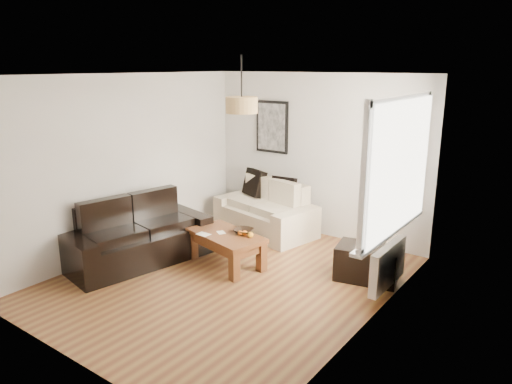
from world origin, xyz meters
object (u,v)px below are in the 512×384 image
Objects in this scene: loveseat_cream at (265,208)px; coffee_table at (226,249)px; sofa_leather at (137,232)px; ottoman at (367,263)px.

coffee_table is at bearing -64.72° from loveseat_cream.
ottoman is (2.88, 1.36, -0.21)m from sofa_leather.
coffee_table is 1.92m from ottoman.
ottoman is at bearing 21.81° from coffee_table.
coffee_table is at bearing -48.36° from sofa_leather.
coffee_table is (1.09, 0.64, -0.20)m from sofa_leather.
sofa_leather is 3.19m from ottoman.
loveseat_cream is at bearing 161.39° from ottoman.
ottoman is at bearing -53.50° from sofa_leather.
sofa_leather is 1.78× the size of coffee_table.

